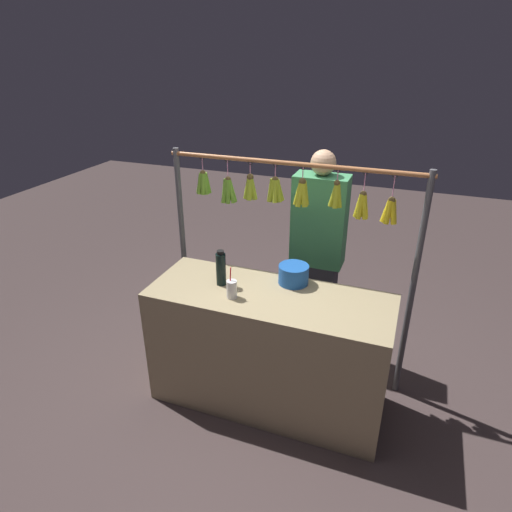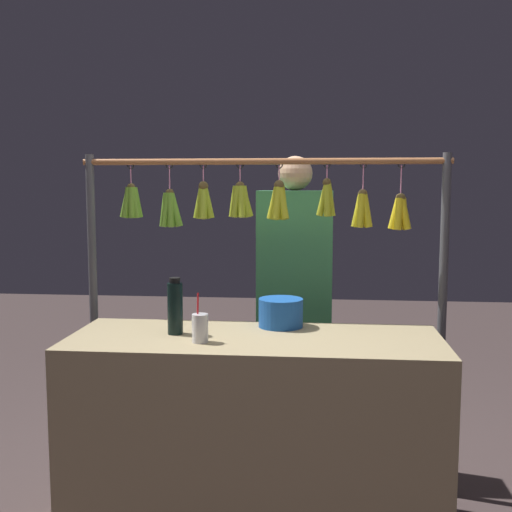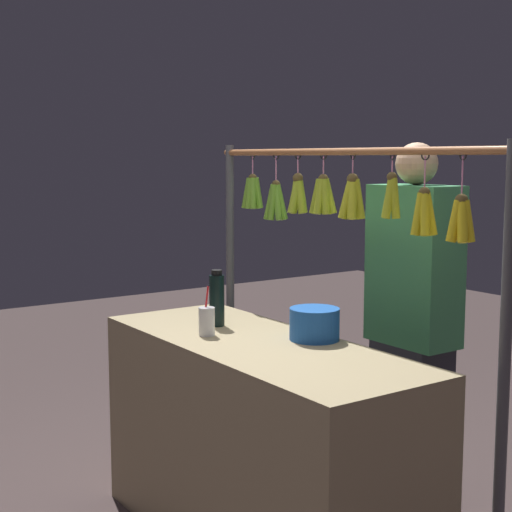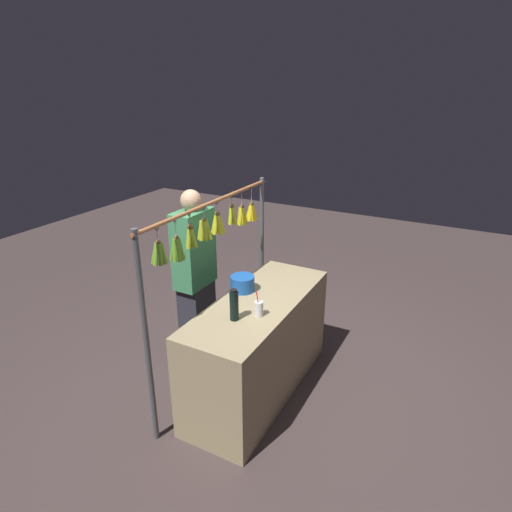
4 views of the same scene
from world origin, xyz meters
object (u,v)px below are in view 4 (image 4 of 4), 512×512
at_px(drink_cup, 259,309).
at_px(blue_bucket, 242,283).
at_px(water_bottle, 234,305).
at_px(vendor_person, 196,281).

bearing_deg(drink_cup, blue_bucket, -134.42).
bearing_deg(blue_bucket, drink_cup, 45.58).
distance_m(blue_bucket, drink_cup, 0.47).
bearing_deg(water_bottle, blue_bucket, -157.43).
height_order(water_bottle, blue_bucket, water_bottle).
xyz_separation_m(blue_bucket, vendor_person, (-0.05, -0.54, -0.12)).
bearing_deg(water_bottle, vendor_person, -124.95).
distance_m(blue_bucket, vendor_person, 0.56).
bearing_deg(drink_cup, vendor_person, -113.11).
relative_size(drink_cup, vendor_person, 0.12).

